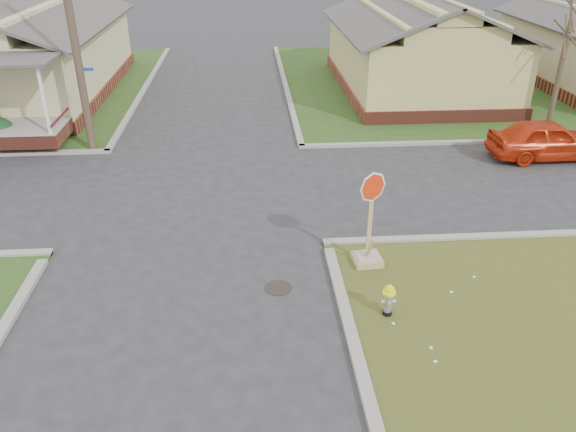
{
  "coord_description": "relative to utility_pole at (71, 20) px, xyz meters",
  "views": [
    {
      "loc": [
        1.65,
        -11.27,
        7.55
      ],
      "look_at": [
        2.54,
        1.0,
        1.1
      ],
      "focal_mm": 35.0,
      "sensor_mm": 36.0,
      "label": 1
    }
  ],
  "objects": [
    {
      "name": "stop_sign",
      "position": [
        8.66,
        -8.52,
        -4.08
      ],
      "size": [
        0.69,
        0.68,
        2.45
      ],
      "rotation": [
        0.0,
        0.0,
        0.09
      ],
      "color": "tan",
      "rests_on": "ground"
    },
    {
      "name": "manhole",
      "position": [
        6.4,
        -9.4,
        -4.66
      ],
      "size": [
        0.64,
        0.64,
        0.01
      ],
      "primitive_type": "cylinder",
      "color": "black",
      "rests_on": "ground"
    },
    {
      "name": "utility_pole",
      "position": [
        0.0,
        0.0,
        0.0
      ],
      "size": [
        1.8,
        0.28,
        9.0
      ],
      "color": "#443527",
      "rests_on": "ground"
    },
    {
      "name": "ground",
      "position": [
        4.2,
        -8.9,
        -4.66
      ],
      "size": [
        120.0,
        120.0,
        0.0
      ],
      "primitive_type": "plane",
      "color": "#2A2A2C",
      "rests_on": "ground"
    },
    {
      "name": "red_sedan",
      "position": [
        16.44,
        -1.95,
        -3.96
      ],
      "size": [
        4.13,
        1.7,
        1.4
      ],
      "primitive_type": "imported",
      "rotation": [
        0.0,
        0.0,
        1.58
      ],
      "color": "red",
      "rests_on": "ground"
    },
    {
      "name": "fire_hydrant",
      "position": [
        8.69,
        -10.61,
        -4.19
      ],
      "size": [
        0.28,
        0.28,
        0.76
      ],
      "rotation": [
        0.0,
        0.0,
        -0.02
      ],
      "color": "black",
      "rests_on": "ground"
    },
    {
      "name": "tree_mid_right",
      "position": [
        18.2,
        1.3,
        -2.51
      ],
      "size": [
        0.22,
        0.22,
        4.2
      ],
      "primitive_type": "cylinder",
      "color": "#443527",
      "rests_on": "verge_far_right"
    },
    {
      "name": "curbs",
      "position": [
        4.2,
        -3.9,
        -4.66
      ],
      "size": [
        80.0,
        40.0,
        0.12
      ],
      "primitive_type": null,
      "color": "gray",
      "rests_on": "ground"
    },
    {
      "name": "side_house_yellow",
      "position": [
        14.2,
        7.6,
        -2.47
      ],
      "size": [
        7.6,
        11.6,
        4.7
      ],
      "color": "brown",
      "rests_on": "ground"
    }
  ]
}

